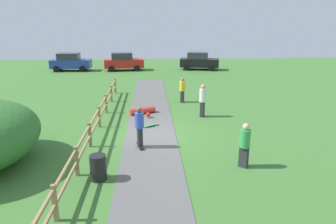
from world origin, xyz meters
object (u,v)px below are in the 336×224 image
(bystander_white, at_px, (203,99))
(bystander_yellow, at_px, (182,89))
(bystander_green, at_px, (245,143))
(parked_car_black, at_px, (199,61))
(skater_riding, at_px, (140,125))
(parked_car_blue, at_px, (70,62))
(parked_car_red, at_px, (124,62))
(skateboard_loose, at_px, (151,125))
(skater_fallen, at_px, (143,111))
(trash_bin, at_px, (98,167))

(bystander_white, distance_m, bystander_yellow, 3.36)
(bystander_green, relative_size, parked_car_black, 0.39)
(skater_riding, relative_size, bystander_green, 1.04)
(skater_riding, bearing_deg, bystander_yellow, 70.87)
(bystander_yellow, xyz_separation_m, parked_car_blue, (-10.68, 13.95, 0.05))
(parked_car_red, bearing_deg, bystander_white, -71.39)
(skateboard_loose, bearing_deg, skater_fallen, 101.42)
(trash_bin, distance_m, bystander_yellow, 10.95)
(trash_bin, relative_size, skater_riding, 0.50)
(trash_bin, xyz_separation_m, parked_car_red, (-1.04, 24.15, 0.51))
(bystander_green, distance_m, bystander_white, 6.33)
(skater_riding, relative_size, skater_fallen, 1.17)
(skater_fallen, bearing_deg, skateboard_loose, -78.58)
(skater_riding, distance_m, bystander_white, 5.45)
(parked_car_red, distance_m, parked_car_black, 8.28)
(bystander_white, xyz_separation_m, parked_car_red, (-5.79, 17.20, -0.08))
(bystander_white, bearing_deg, skateboard_loose, -151.65)
(parked_car_blue, bearing_deg, bystander_white, -56.28)
(trash_bin, height_order, parked_car_red, parked_car_red)
(skater_riding, relative_size, bystander_yellow, 1.08)
(parked_car_blue, bearing_deg, parked_car_black, 0.04)
(trash_bin, height_order, parked_car_black, parked_car_black)
(bystander_green, bearing_deg, skater_fallen, 119.16)
(skater_fallen, height_order, skateboard_loose, skater_fallen)
(trash_bin, xyz_separation_m, skater_riding, (1.34, 2.70, 0.57))
(skater_fallen, bearing_deg, bystander_yellow, 45.34)
(trash_bin, xyz_separation_m, bystander_yellow, (3.95, 10.21, 0.46))
(trash_bin, xyz_separation_m, skater_fallen, (1.37, 7.60, -0.25))
(skater_fallen, height_order, bystander_green, bystander_green)
(skater_riding, height_order, skater_fallen, skater_riding)
(skater_fallen, relative_size, bystander_green, 0.90)
(parked_car_blue, bearing_deg, parked_car_red, -0.05)
(trash_bin, relative_size, skater_fallen, 0.58)
(parked_car_black, bearing_deg, parked_car_red, -179.89)
(skater_riding, height_order, parked_car_blue, parked_car_blue)
(parked_car_blue, bearing_deg, bystander_yellow, -52.56)
(bystander_yellow, height_order, parked_car_blue, parked_car_blue)
(skateboard_loose, bearing_deg, trash_bin, -108.75)
(parked_car_black, bearing_deg, bystander_yellow, -103.27)
(skater_fallen, xyz_separation_m, skateboard_loose, (0.45, -2.23, -0.11))
(skater_fallen, height_order, bystander_yellow, bystander_yellow)
(bystander_green, height_order, parked_car_blue, parked_car_blue)
(parked_car_red, distance_m, parked_car_blue, 5.69)
(parked_car_red, bearing_deg, parked_car_blue, 179.95)
(trash_bin, distance_m, bystander_white, 8.44)
(bystander_green, bearing_deg, parked_car_red, 104.99)
(bystander_green, relative_size, parked_car_blue, 0.41)
(skater_fallen, bearing_deg, parked_car_red, 98.29)
(trash_bin, distance_m, skater_riding, 3.07)
(trash_bin, xyz_separation_m, skateboard_loose, (1.82, 5.37, -0.36))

